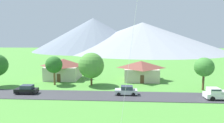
# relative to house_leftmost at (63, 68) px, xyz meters

# --- Properties ---
(road_strip) EXTENTS (160.00, 6.09, 0.08)m
(road_strip) POSITION_rel_house_leftmost_xyz_m (15.36, -14.37, -2.73)
(road_strip) COLOR #38383D
(road_strip) RESTS_ON ground
(mountain_far_east_ridge) EXTENTS (129.49, 129.49, 23.00)m
(mountain_far_east_ridge) POSITION_rel_house_leftmost_xyz_m (30.48, 110.57, 8.74)
(mountain_far_east_ridge) COLOR #8E939E
(mountain_far_east_ridge) RESTS_ON ground
(mountain_east_ridge) EXTENTS (96.99, 96.99, 26.92)m
(mountain_east_ridge) POSITION_rel_house_leftmost_xyz_m (-9.97, 112.49, 10.69)
(mountain_east_ridge) COLOR slate
(mountain_east_ridge) RESTS_ON ground
(house_leftmost) EXTENTS (8.88, 8.10, 5.34)m
(house_leftmost) POSITION_rel_house_leftmost_xyz_m (0.00, 0.00, 0.00)
(house_leftmost) COLOR beige
(house_leftmost) RESTS_ON ground
(house_left_center) EXTENTS (9.00, 7.85, 4.96)m
(house_left_center) POSITION_rel_house_leftmost_xyz_m (20.22, -0.36, -0.20)
(house_left_center) COLOR beige
(house_left_center) RESTS_ON ground
(tree_near_left) EXTENTS (5.81, 5.81, 7.49)m
(tree_near_left) POSITION_rel_house_leftmost_xyz_m (8.55, -6.51, 1.81)
(tree_near_left) COLOR brown
(tree_near_left) RESTS_ON ground
(tree_left_of_center) EXTENTS (3.90, 3.90, 6.80)m
(tree_left_of_center) POSITION_rel_house_leftmost_xyz_m (32.27, -9.09, 2.05)
(tree_left_of_center) COLOR brown
(tree_left_of_center) RESTS_ON ground
(tree_right_of_center) EXTENTS (3.83, 3.83, 6.61)m
(tree_right_of_center) POSITION_rel_house_leftmost_xyz_m (-0.02, -6.59, 1.90)
(tree_right_of_center) COLOR brown
(tree_right_of_center) RESTS_ON ground
(parked_car_black_west_end) EXTENTS (4.25, 2.17, 1.68)m
(parked_car_black_west_end) POSITION_rel_house_leftmost_xyz_m (-2.78, -14.07, -1.90)
(parked_car_black_west_end) COLOR black
(parked_car_black_west_end) RESTS_ON road_strip
(parked_car_silver_mid_west) EXTENTS (4.22, 2.11, 1.68)m
(parked_car_silver_mid_west) POSITION_rel_house_leftmost_xyz_m (16.39, -13.52, -1.90)
(parked_car_silver_mid_west) COLOR #B7BCC1
(parked_car_silver_mid_west) RESTS_ON road_strip
(pickup_truck_white_east_side) EXTENTS (5.27, 2.47, 1.99)m
(pickup_truck_white_east_side) POSITION_rel_house_leftmost_xyz_m (32.60, -15.20, -1.71)
(pickup_truck_white_east_side) COLOR white
(pickup_truck_white_east_side) RESTS_ON road_strip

